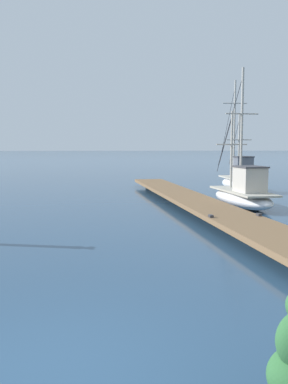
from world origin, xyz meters
TOP-DOWN VIEW (x-y plane):
  - ground_plane at (0.00, 0.00)m, footprint 400.00×400.00m
  - floating_dock at (4.32, 12.34)m, footprint 3.77×21.71m
  - fishing_boat_1 at (6.56, 12.98)m, footprint 2.13×5.65m
  - fishing_boat_2 at (8.42, 19.43)m, footprint 1.68×6.51m

SIDE VIEW (x-z plane):
  - ground_plane at x=0.00m, z-range 0.00..0.00m
  - floating_dock at x=4.32m, z-range 0.10..0.63m
  - fishing_boat_1 at x=6.56m, z-range -2.40..3.60m
  - fishing_boat_2 at x=8.42m, z-range -2.68..3.92m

